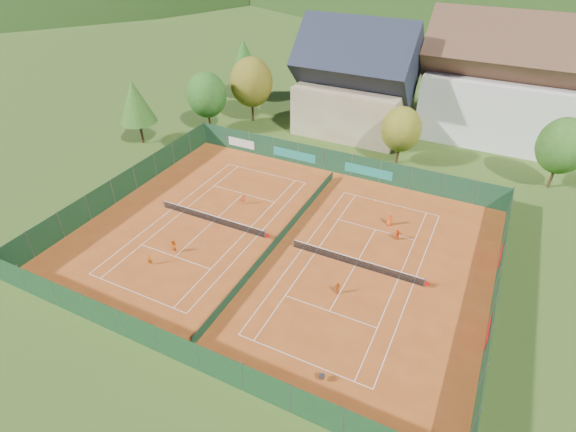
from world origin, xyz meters
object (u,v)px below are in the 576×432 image
Objects in this scene: player_right_near at (337,288)px; player_right_far_a at (390,219)px; ball_hopper at (322,376)px; chalet at (356,85)px; hotel_block_a at (502,87)px; player_left_mid at (174,247)px; player_right_far_b at (397,235)px; player_left_far at (244,199)px; player_left_near at (150,259)px.

player_right_far_a is at bearing 56.29° from player_right_near.
player_right_near reaches higher than ball_hopper.
hotel_block_a reaches higher than chalet.
player_left_mid is 16.28m from player_right_near.
chalet is 28.41m from player_right_far_b.
hotel_block_a is 31.54m from player_right_far_b.
player_right_near is (-8.21, -40.17, -6.75)m from hotel_block_a.
player_left_far is (-16.84, 17.44, 0.08)m from ball_hopper.
ball_hopper is 0.65× the size of player_right_far_b.
player_left_near is (-19.32, 4.52, 0.07)m from ball_hopper.
player_right_far_a reaches higher than player_right_near.
player_left_near reaches higher than player_right_far_b.
player_left_mid reaches higher than player_left_near.
ball_hopper is at bearing 150.18° from player_left_far.
hotel_block_a reaches higher than ball_hopper.
player_right_far_a is (17.43, 13.75, 0.02)m from player_left_mid.
hotel_block_a is 17.43× the size of player_right_far_b.
player_left_near is 2.60m from player_left_mid.
hotel_block_a reaches higher than player_left_mid.
player_left_mid reaches higher than player_right_near.
player_right_far_b is at bearing 4.51° from player_left_near.
ball_hopper is (13.02, -42.86, -6.07)m from chalet.
player_left_near is 17.59m from player_right_near.
player_left_far is at bearing 121.32° from player_right_near.
player_left_mid is 0.97× the size of player_right_far_a.
player_right_far_b is (19.74, 14.03, -0.01)m from player_left_near.
player_left_mid is at bearing 2.98° from player_right_far_b.
player_right_far_a reaches higher than player_left_near.
chalet reaches higher than player_right_far_b.
player_right_near is (10.79, -34.17, -5.99)m from chalet.
hotel_block_a is at bearing 83.02° from ball_hopper.
player_left_near is 0.99× the size of player_right_near.
player_left_mid is (-5.40, -35.91, -5.90)m from chalet.
chalet reaches higher than player_right_far_a.
hotel_block_a is (19.00, 6.00, 0.76)m from chalet.
player_right_far_a is (12.03, -22.16, -5.87)m from chalet.
player_left_mid is 1.18× the size of player_right_far_b.
player_right_far_a is (15.86, 3.27, 0.11)m from player_left_far.
hotel_block_a is 29.76m from player_right_far_a.
player_left_near is 1.02× the size of player_right_far_b.
chalet is 45.20m from ball_hopper.
player_left_mid is at bearing 159.31° from ball_hopper.
player_right_near is at bearing 68.39° from player_right_far_a.
player_left_near is 24.45m from player_right_far_a.
player_left_near is at bearing -91.06° from player_left_mid.
hotel_block_a is at bearing 50.65° from player_right_near.
player_left_far reaches higher than player_right_far_b.
player_left_mid is at bearing 22.57° from player_right_far_a.
player_right_near is at bearing 165.29° from player_left_far.
player_right_far_a is at bearing 92.73° from ball_hopper.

